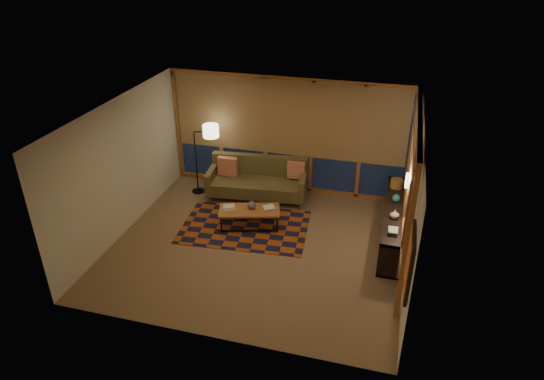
% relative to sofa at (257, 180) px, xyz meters
% --- Properties ---
extents(floor, '(5.50, 5.00, 0.01)m').
position_rel_sofa_xyz_m(floor, '(0.57, -1.83, -0.45)').
color(floor, brown).
rests_on(floor, ground).
extents(ceiling, '(5.50, 5.00, 0.01)m').
position_rel_sofa_xyz_m(ceiling, '(0.57, -1.83, 2.25)').
color(ceiling, white).
rests_on(ceiling, walls).
extents(walls, '(5.51, 5.01, 2.70)m').
position_rel_sofa_xyz_m(walls, '(0.57, -1.83, 0.90)').
color(walls, silver).
rests_on(walls, floor).
extents(window_wall_back, '(5.30, 0.16, 2.60)m').
position_rel_sofa_xyz_m(window_wall_back, '(0.57, 0.60, 0.90)').
color(window_wall_back, '#A46737').
rests_on(window_wall_back, walls).
extents(window_wall_right, '(0.16, 3.70, 2.60)m').
position_rel_sofa_xyz_m(window_wall_right, '(3.25, -1.23, 0.90)').
color(window_wall_right, '#A46737').
rests_on(window_wall_right, walls).
extents(wall_art, '(0.06, 0.74, 0.94)m').
position_rel_sofa_xyz_m(wall_art, '(3.28, -3.68, 1.00)').
color(wall_art, red).
rests_on(wall_art, walls).
extents(wall_sconce, '(0.12, 0.18, 0.22)m').
position_rel_sofa_xyz_m(wall_sconce, '(3.19, -1.38, 1.10)').
color(wall_sconce, '#FFF0BE').
rests_on(wall_sconce, walls).
extents(sofa, '(2.28, 1.12, 0.90)m').
position_rel_sofa_xyz_m(sofa, '(0.00, 0.00, 0.00)').
color(sofa, brown).
rests_on(sofa, floor).
extents(pillow_left, '(0.44, 0.15, 0.44)m').
position_rel_sofa_xyz_m(pillow_left, '(-0.71, 0.05, 0.22)').
color(pillow_left, red).
rests_on(pillow_left, sofa).
extents(pillow_right, '(0.39, 0.15, 0.39)m').
position_rel_sofa_xyz_m(pillow_right, '(0.84, 0.26, 0.19)').
color(pillow_right, red).
rests_on(pillow_right, sofa).
extents(area_rug, '(2.70, 1.92, 0.01)m').
position_rel_sofa_xyz_m(area_rug, '(0.12, -1.28, -0.44)').
color(area_rug, '#A44514').
rests_on(area_rug, floor).
extents(coffee_table, '(1.33, 0.88, 0.41)m').
position_rel_sofa_xyz_m(coffee_table, '(0.21, -1.23, -0.25)').
color(coffee_table, '#A46737').
rests_on(coffee_table, floor).
extents(book_stack_a, '(0.31, 0.29, 0.07)m').
position_rel_sofa_xyz_m(book_stack_a, '(-0.20, -1.32, -0.00)').
color(book_stack_a, white).
rests_on(book_stack_a, coffee_table).
extents(book_stack_b, '(0.31, 0.30, 0.05)m').
position_rel_sofa_xyz_m(book_stack_b, '(0.58, -1.08, -0.02)').
color(book_stack_b, white).
rests_on(book_stack_b, coffee_table).
extents(ceramic_pot, '(0.22, 0.22, 0.17)m').
position_rel_sofa_xyz_m(ceramic_pot, '(0.24, -1.18, 0.04)').
color(ceramic_pot, '#252528').
rests_on(ceramic_pot, coffee_table).
extents(floor_lamp, '(0.65, 0.55, 1.64)m').
position_rel_sofa_xyz_m(floor_lamp, '(-1.42, -0.08, 0.37)').
color(floor_lamp, black).
rests_on(floor_lamp, floor).
extents(bookshelf, '(0.40, 2.73, 0.68)m').
position_rel_sofa_xyz_m(bookshelf, '(3.06, -0.86, -0.11)').
color(bookshelf, black).
rests_on(bookshelf, floor).
extents(basket, '(0.30, 0.30, 0.19)m').
position_rel_sofa_xyz_m(basket, '(3.04, 0.01, 0.33)').
color(basket, '#A57D32').
rests_on(basket, bookshelf).
extents(teal_bowl, '(0.18, 0.18, 0.16)m').
position_rel_sofa_xyz_m(teal_bowl, '(3.06, -0.61, 0.31)').
color(teal_bowl, '#258079').
rests_on(teal_bowl, bookshelf).
extents(vase, '(0.20, 0.20, 0.18)m').
position_rel_sofa_xyz_m(vase, '(3.06, -1.27, 0.32)').
color(vase, tan).
rests_on(vase, bookshelf).
extents(shelf_book_stack, '(0.18, 0.25, 0.07)m').
position_rel_sofa_xyz_m(shelf_book_stack, '(3.06, -1.78, 0.27)').
color(shelf_book_stack, white).
rests_on(shelf_book_stack, bookshelf).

